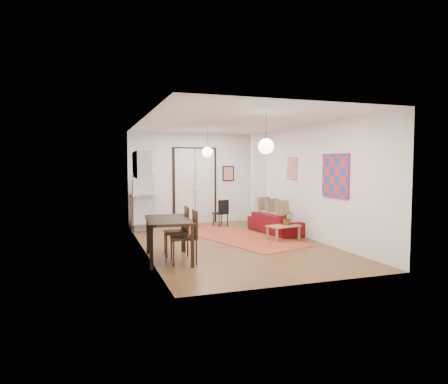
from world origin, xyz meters
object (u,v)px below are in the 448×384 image
object	(u,v)px
sofa	(276,223)
kitchen_counter	(143,205)
black_side_chair	(220,211)
dining_table	(168,223)
dining_chair_far	(182,232)
coffee_table	(283,227)
dining_chair_near	(175,226)
fridge	(143,201)

from	to	relation	value
sofa	kitchen_counter	size ratio (longest dim) A/B	1.29
kitchen_counter	black_side_chair	xyz separation A→B (m)	(2.31, -0.25, -0.23)
sofa	dining_table	world-z (taller)	dining_table
dining_table	dining_chair_far	world-z (taller)	dining_chair_far
coffee_table	dining_chair_near	world-z (taller)	dining_chair_near
fridge	sofa	bearing A→B (deg)	-24.33
kitchen_counter	dining_chair_far	bearing A→B (deg)	-79.21
sofa	coffee_table	distance (m)	1.00
dining_table	black_side_chair	world-z (taller)	dining_table
sofa	dining_table	distance (m)	4.09
kitchen_counter	sofa	bearing A→B (deg)	-21.30
coffee_table	dining_chair_far	distance (m)	3.29
kitchen_counter	dining_table	size ratio (longest dim) A/B	0.93
sofa	kitchen_counter	world-z (taller)	kitchen_counter
dining_chair_far	coffee_table	bearing A→B (deg)	121.67
sofa	dining_table	size ratio (longest dim) A/B	1.20
kitchen_counter	dining_table	bearing A→B (deg)	-82.19
sofa	fridge	bearing A→B (deg)	54.93
kitchen_counter	dining_chair_near	bearing A→B (deg)	-78.67
dining_table	sofa	bearing A→B (deg)	32.46
dining_table	dining_chair_near	world-z (taller)	dining_chair_near
fridge	black_side_chair	size ratio (longest dim) A/B	2.02
sofa	kitchen_counter	xyz separation A→B (m)	(-3.41, 1.91, 0.43)
dining_table	black_side_chair	distance (m)	4.50
dining_table	dining_chair_near	xyz separation A→B (m)	(0.22, 0.45, -0.14)
black_side_chair	sofa	bearing A→B (deg)	106.72
fridge	dining_chair_near	bearing A→B (deg)	-83.56
coffee_table	fridge	xyz separation A→B (m)	(-3.17, 2.72, 0.52)
dining_table	dining_chair_near	size ratio (longest dim) A/B	1.53
kitchen_counter	dining_table	xyz separation A→B (m)	(-0.01, -4.09, 0.03)
dining_chair_near	dining_chair_far	distance (m)	0.70
fridge	dining_table	distance (m)	3.93
sofa	coffee_table	bearing A→B (deg)	157.14
dining_table	dining_chair_far	distance (m)	0.36
kitchen_counter	black_side_chair	bearing A→B (deg)	1.93
black_side_chair	kitchen_counter	bearing A→B (deg)	-22.74
dining_chair_near	black_side_chair	xyz separation A→B (m)	(2.10, 3.39, -0.12)
coffee_table	black_side_chair	world-z (taller)	black_side_chair
dining_table	dining_chair_far	bearing A→B (deg)	-47.55
dining_chair_near	black_side_chair	world-z (taller)	dining_chair_near
kitchen_counter	fridge	world-z (taller)	fridge
coffee_table	fridge	world-z (taller)	fridge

